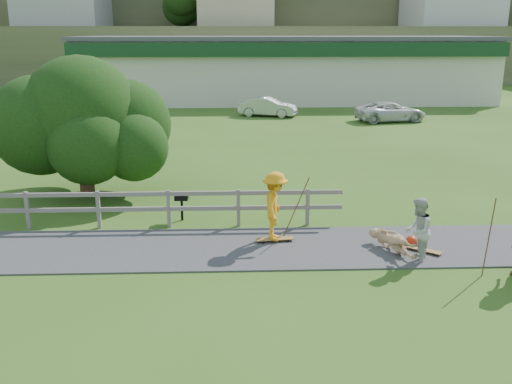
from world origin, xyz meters
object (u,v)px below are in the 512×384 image
car_silver (268,107)px  bbq (182,207)px  car_white (391,112)px  skater_rider (275,210)px  skater_fallen (393,242)px  tree (83,138)px  spectator_a (418,231)px

car_silver → bbq: bearing=-172.5°
car_white → bbq: car_white is taller
skater_rider → skater_fallen: bearing=-98.0°
car_white → bbq: (-11.42, -19.11, -0.19)m
car_silver → skater_rider: bearing=-165.4°
skater_rider → bbq: 3.34m
car_silver → car_white: (7.57, -2.54, -0.02)m
skater_rider → car_white: size_ratio=0.42×
car_silver → car_white: car_silver is taller
car_white → tree: bearing=126.2°
bbq → skater_fallen: bearing=-23.1°
tree → car_silver: bearing=68.6°
car_white → skater_fallen: bearing=153.9°
car_silver → tree: size_ratio=0.61×
car_white → bbq: 22.26m
spectator_a → car_white: bearing=-167.9°
car_silver → bbq: car_silver is taller
tree → bbq: tree is taller
skater_fallen → car_white: car_white is taller
skater_rider → spectator_a: size_ratio=1.13×
spectator_a → bbq: (-6.00, 3.45, -0.39)m
car_white → bbq: size_ratio=5.23×
car_silver → car_white: 7.99m
skater_fallen → spectator_a: 0.92m
spectator_a → car_white: (5.42, 22.56, -0.20)m
spectator_a → bbq: spectator_a is taller
skater_rider → car_silver: skater_rider is taller
skater_fallen → bbq: bearing=129.8°
skater_rider → car_white: skater_rider is taller
skater_rider → bbq: bearing=60.6°
skater_fallen → skater_rider: bearing=141.0°
car_silver → tree: (-7.35, -18.74, 1.37)m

